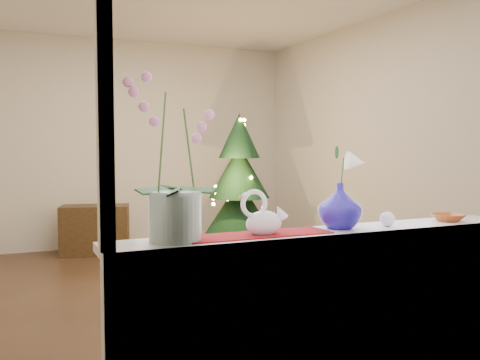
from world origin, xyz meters
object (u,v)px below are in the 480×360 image
object	(u,v)px
swan	(264,214)
blue_vase	(340,202)
orchid_pot	(175,158)
amber_dish	(448,218)
paperweight	(387,219)
xmas_tree	(239,186)
side_table	(95,230)

from	to	relation	value
swan	blue_vase	distance (m)	0.44
orchid_pot	amber_dish	distance (m)	1.57
paperweight	xmas_tree	size ratio (longest dim) A/B	0.04
swan	paperweight	bearing A→B (deg)	10.08
swan	paperweight	size ratio (longest dim) A/B	3.13
orchid_pot	paperweight	xyz separation A→B (m)	(1.11, -0.04, -0.32)
amber_dish	xmas_tree	bearing A→B (deg)	84.95
xmas_tree	amber_dish	bearing A→B (deg)	-95.05
paperweight	side_table	bearing A→B (deg)	100.06
xmas_tree	swan	bearing A→B (deg)	-112.05
swan	blue_vase	xyz separation A→B (m)	(0.44, 0.03, 0.03)
blue_vase	xmas_tree	bearing A→B (deg)	74.15
orchid_pot	side_table	xyz separation A→B (m)	(0.32, 4.40, -0.98)
xmas_tree	side_table	bearing A→B (deg)	149.65
orchid_pot	swan	size ratio (longest dim) A/B	3.04
amber_dish	side_table	xyz separation A→B (m)	(-1.21, 4.42, -0.64)
blue_vase	side_table	size ratio (longest dim) A/B	0.33
amber_dish	side_table	size ratio (longest dim) A/B	0.17
orchid_pot	amber_dish	bearing A→B (deg)	-0.93
paperweight	xmas_tree	xyz separation A→B (m)	(0.74, 3.55, -0.11)
orchid_pot	side_table	distance (m)	4.52
amber_dish	swan	bearing A→B (deg)	179.93
paperweight	side_table	xyz separation A→B (m)	(-0.79, 4.44, -0.66)
swan	xmas_tree	world-z (taller)	xmas_tree
blue_vase	paperweight	world-z (taller)	blue_vase
xmas_tree	blue_vase	bearing A→B (deg)	-105.85
swan	side_table	size ratio (longest dim) A/B	0.30
orchid_pot	xmas_tree	xyz separation A→B (m)	(1.84, 3.51, -0.43)
orchid_pot	paperweight	size ratio (longest dim) A/B	9.52
paperweight	side_table	world-z (taller)	paperweight
swan	side_table	distance (m)	4.48
side_table	amber_dish	bearing A→B (deg)	-59.49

